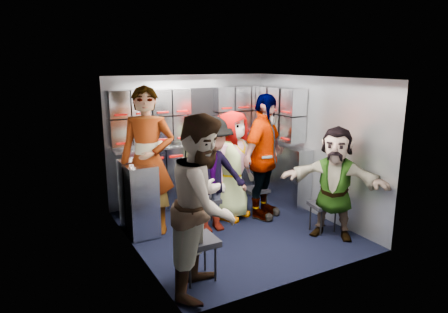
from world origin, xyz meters
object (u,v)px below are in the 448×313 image
jump_seat_mid_right (256,191)px  attendant_arc_c (232,165)px  jump_seat_mid_left (207,201)px  attendant_arc_e (334,183)px  attendant_arc_d (264,157)px  jump_seat_near_right (323,206)px  jump_seat_near_left (197,243)px  attendant_arc_a (204,205)px  jump_seat_center (227,186)px  attendant_arc_b (212,175)px  attendant_standing (148,161)px

jump_seat_mid_right → attendant_arc_c: bearing=176.7°
jump_seat_mid_left → attendant_arc_e: attendant_arc_e is taller
attendant_arc_d → attendant_arc_e: attendant_arc_d is taller
jump_seat_near_right → attendant_arc_d: attendant_arc_d is taller
attendant_arc_e → jump_seat_mid_right: bearing=161.1°
attendant_arc_c → jump_seat_near_left: bearing=-155.3°
jump_seat_mid_left → attendant_arc_d: attendant_arc_d is taller
jump_seat_near_left → jump_seat_mid_left: 1.46m
attendant_arc_a → attendant_arc_c: 1.98m
jump_seat_mid_right → attendant_arc_a: 2.31m
jump_seat_center → attendant_arc_b: (-0.49, -0.47, 0.35)m
attendant_arc_c → jump_seat_center: bearing=66.2°
jump_seat_near_right → attendant_arc_a: 2.19m
attendant_arc_b → attendant_arc_c: 0.57m
jump_seat_near_right → attendant_arc_d: bearing=116.8°
jump_seat_center → attendant_arc_e: attendant_arc_e is taller
attendant_arc_a → attendant_arc_e: size_ratio=1.22×
jump_seat_center → attendant_arc_a: 2.17m
jump_seat_center → attendant_arc_c: size_ratio=0.33×
attendant_standing → attendant_arc_c: 1.28m
attendant_arc_a → jump_seat_mid_left: bearing=14.8°
jump_seat_near_right → attendant_arc_a: (-2.06, -0.50, 0.55)m
jump_seat_near_left → attendant_arc_b: size_ratio=0.30×
jump_seat_near_right → jump_seat_near_left: bearing=-171.1°
attendant_arc_a → attendant_arc_b: 1.46m
jump_seat_mid_right → jump_seat_near_right: 1.12m
attendant_arc_a → attendant_arc_c: (1.22, 1.56, -0.10)m
attendant_standing → attendant_arc_d: bearing=21.1°
jump_seat_near_right → attendant_standing: 2.48m
jump_seat_mid_right → attendant_standing: bearing=176.0°
jump_seat_near_left → attendant_arc_a: bearing=-90.0°
attendant_standing → jump_seat_mid_left: bearing=16.2°
attendant_arc_c → jump_seat_mid_right: bearing=-27.1°
jump_seat_center → attendant_arc_a: (-1.22, -1.74, 0.47)m
jump_seat_center → jump_seat_mid_left: bearing=-148.9°
attendant_arc_a → attendant_arc_d: size_ratio=0.98×
jump_seat_mid_right → attendant_standing: attendant_standing is taller
jump_seat_near_left → jump_seat_mid_left: (0.73, 1.26, -0.05)m
jump_seat_mid_left → attendant_arc_e: (1.33, -1.12, 0.38)m
jump_seat_mid_left → attendant_arc_a: 1.70m
jump_seat_mid_right → attendant_arc_e: size_ratio=0.27×
attendant_standing → jump_seat_near_right: bearing=2.5°
jump_seat_near_left → attendant_standing: size_ratio=0.24×
jump_seat_mid_right → attendant_arc_a: attendant_arc_a is taller
jump_seat_mid_right → attendant_arc_b: bearing=-163.3°
jump_seat_center → attendant_arc_c: bearing=-90.0°
jump_seat_center → attendant_arc_e: size_ratio=0.35×
jump_seat_mid_right → attendant_standing: 1.80m
jump_seat_mid_left → attendant_arc_e: bearing=-40.1°
attendant_arc_b → attendant_standing: bearing=153.7°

